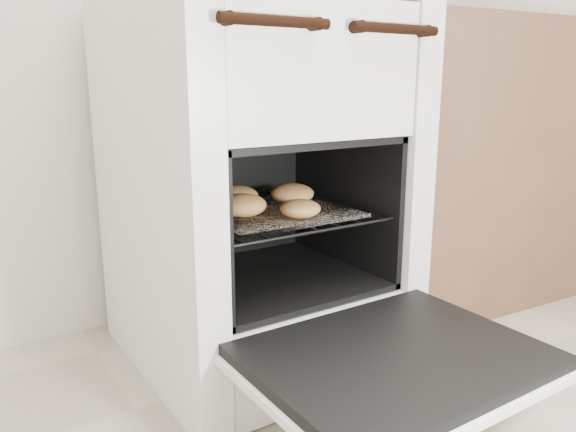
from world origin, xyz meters
name	(u,v)px	position (x,y,z in m)	size (l,w,h in m)	color
stove	(256,185)	(0.06, 1.13, 0.49)	(0.66, 0.73, 1.01)	silver
oven_door	(395,360)	(0.06, 0.58, 0.22)	(0.59, 0.46, 0.04)	black
oven_rack	(270,213)	(0.06, 1.06, 0.43)	(0.48, 0.46, 0.01)	black
foil_sheet	(274,212)	(0.06, 1.04, 0.44)	(0.37, 0.33, 0.01)	silver
baked_rolls	(264,199)	(0.05, 1.06, 0.47)	(0.34, 0.33, 0.06)	#BB864B
counter	(445,161)	(0.90, 1.22, 0.48)	(0.96, 0.64, 0.96)	brown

